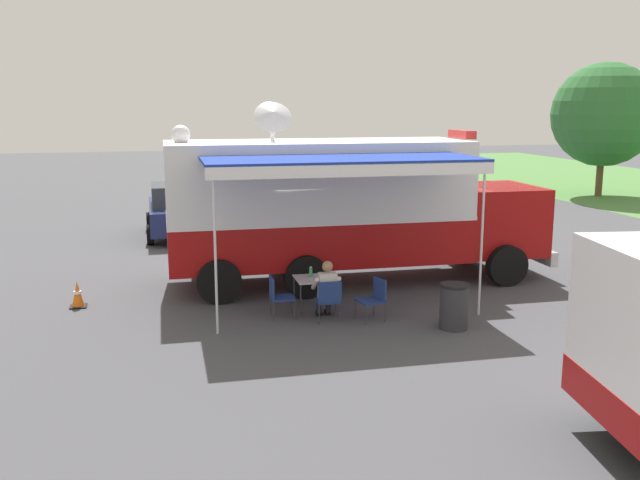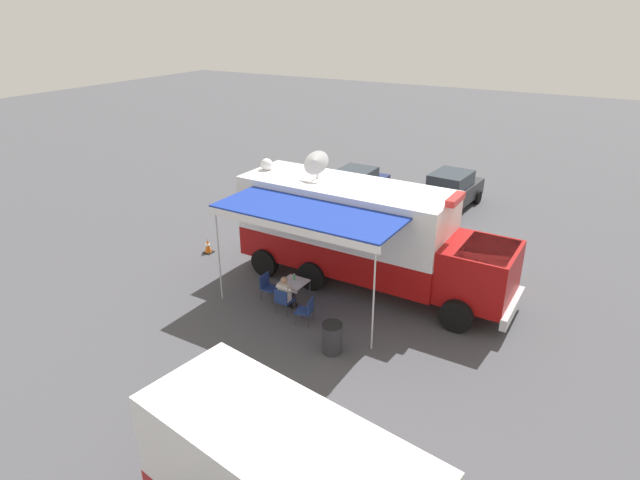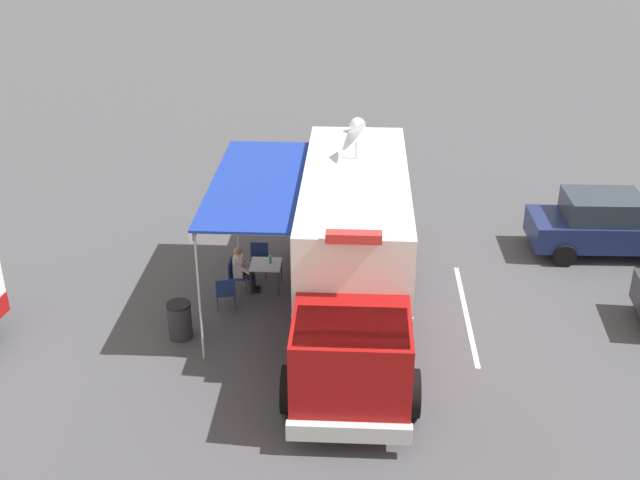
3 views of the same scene
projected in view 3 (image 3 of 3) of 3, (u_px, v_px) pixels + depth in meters
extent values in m
plane|color=#47474C|center=(353.00, 302.00, 20.29)|extent=(100.00, 100.00, 0.00)
cube|color=silver|center=(466.00, 313.00, 19.80)|extent=(0.24, 4.80, 0.01)
cube|color=#9E0F0F|center=(354.00, 262.00, 19.79)|extent=(2.68, 7.26, 1.10)
cube|color=white|center=(355.00, 211.00, 19.18)|extent=(2.68, 7.26, 1.70)
cube|color=white|center=(354.00, 242.00, 19.55)|extent=(2.70, 7.28, 0.10)
cube|color=#9E0F0F|center=(351.00, 358.00, 15.48)|extent=(2.35, 2.16, 1.70)
cube|color=#28333D|center=(351.00, 342.00, 15.08)|extent=(2.19, 1.52, 0.70)
cube|color=silver|center=(349.00, 432.00, 14.86)|extent=(2.38, 0.26, 0.36)
cylinder|color=black|center=(412.00, 393.00, 16.01)|extent=(0.32, 1.01, 1.00)
cylinder|color=black|center=(289.00, 389.00, 16.13)|extent=(0.32, 1.01, 1.00)
cylinder|color=black|center=(402.00, 276.00, 20.50)|extent=(0.32, 1.01, 1.00)
cylinder|color=black|center=(306.00, 273.00, 20.62)|extent=(0.32, 1.01, 1.00)
cylinder|color=black|center=(399.00, 242.00, 22.28)|extent=(0.32, 1.01, 1.00)
cylinder|color=black|center=(311.00, 240.00, 22.39)|extent=(0.32, 1.01, 1.00)
cube|color=white|center=(356.00, 176.00, 18.78)|extent=(2.68, 7.26, 0.10)
cube|color=red|center=(354.00, 237.00, 15.38)|extent=(1.11, 0.31, 0.20)
cylinder|color=silver|center=(357.00, 150.00, 19.63)|extent=(0.10, 0.10, 0.45)
cone|color=silver|center=(351.00, 134.00, 19.46)|extent=(0.74, 0.92, 0.81)
sphere|color=white|center=(357.00, 125.00, 21.56)|extent=(0.44, 0.44, 0.44)
cube|color=#193399|center=(258.00, 182.00, 18.98)|extent=(2.34, 5.81, 0.06)
cube|color=white|center=(214.00, 186.00, 19.09)|extent=(0.22, 5.76, 0.24)
cylinder|color=silver|center=(199.00, 297.00, 17.29)|extent=(0.05, 0.05, 3.25)
cylinder|color=silver|center=(236.00, 199.00, 22.19)|extent=(0.05, 0.05, 3.25)
cube|color=silver|center=(266.00, 264.00, 20.61)|extent=(0.82, 0.82, 0.03)
cylinder|color=#333338|center=(279.00, 284.00, 20.42)|extent=(0.03, 0.03, 0.70)
cylinder|color=#333338|center=(250.00, 283.00, 20.45)|extent=(0.03, 0.03, 0.70)
cylinder|color=#333338|center=(282.00, 270.00, 21.08)|extent=(0.03, 0.03, 0.70)
cylinder|color=#333338|center=(254.00, 270.00, 21.12)|extent=(0.03, 0.03, 0.70)
cylinder|color=#3F9959|center=(270.00, 260.00, 20.60)|extent=(0.07, 0.07, 0.20)
cylinder|color=white|center=(270.00, 256.00, 20.55)|extent=(0.04, 0.04, 0.02)
cube|color=navy|center=(239.00, 276.00, 20.66)|extent=(0.49, 0.49, 0.04)
cube|color=navy|center=(230.00, 268.00, 20.57)|extent=(0.05, 0.48, 0.44)
cylinder|color=#333338|center=(249.00, 279.00, 20.94)|extent=(0.02, 0.02, 0.42)
cylinder|color=#333338|center=(247.00, 287.00, 20.55)|extent=(0.02, 0.02, 0.42)
cylinder|color=#333338|center=(232.00, 279.00, 20.96)|extent=(0.02, 0.02, 0.42)
cylinder|color=#333338|center=(230.00, 287.00, 20.57)|extent=(0.02, 0.02, 0.42)
cube|color=navy|center=(259.00, 261.00, 21.42)|extent=(0.49, 0.49, 0.04)
cube|color=navy|center=(259.00, 250.00, 21.52)|extent=(0.48, 0.05, 0.44)
cylinder|color=#333338|center=(266.00, 272.00, 21.30)|extent=(0.02, 0.02, 0.42)
cylinder|color=#333338|center=(250.00, 271.00, 21.32)|extent=(0.02, 0.02, 0.42)
cylinder|color=#333338|center=(268.00, 264.00, 21.70)|extent=(0.02, 0.02, 0.42)
cylinder|color=#333338|center=(252.00, 264.00, 21.72)|extent=(0.02, 0.02, 0.42)
cube|color=navy|center=(225.00, 292.00, 19.91)|extent=(0.57, 0.57, 0.04)
cube|color=navy|center=(226.00, 288.00, 19.61)|extent=(0.48, 0.14, 0.44)
cylinder|color=#333338|center=(217.00, 295.00, 20.16)|extent=(0.02, 0.02, 0.42)
cylinder|color=#333338|center=(234.00, 294.00, 20.23)|extent=(0.02, 0.02, 0.42)
cylinder|color=#333338|center=(218.00, 304.00, 19.77)|extent=(0.02, 0.02, 0.42)
cylinder|color=#333338|center=(235.00, 303.00, 19.84)|extent=(0.02, 0.02, 0.42)
cube|color=silver|center=(238.00, 266.00, 20.53)|extent=(0.25, 0.37, 0.56)
sphere|color=#A37556|center=(238.00, 251.00, 20.35)|extent=(0.22, 0.22, 0.22)
cylinder|color=silver|center=(244.00, 260.00, 20.71)|extent=(0.43, 0.10, 0.34)
cylinder|color=silver|center=(242.00, 269.00, 20.30)|extent=(0.43, 0.10, 0.34)
cylinder|color=black|center=(246.00, 274.00, 20.73)|extent=(0.38, 0.14, 0.13)
cylinder|color=black|center=(253.00, 281.00, 20.83)|extent=(0.11, 0.11, 0.42)
cube|color=black|center=(256.00, 287.00, 20.90)|extent=(0.24, 0.11, 0.07)
cylinder|color=black|center=(245.00, 277.00, 20.55)|extent=(0.38, 0.14, 0.13)
cylinder|color=black|center=(252.00, 285.00, 20.65)|extent=(0.11, 0.11, 0.42)
cube|color=black|center=(255.00, 291.00, 20.72)|extent=(0.24, 0.11, 0.07)
cylinder|color=#2D2D33|center=(180.00, 321.00, 18.63)|extent=(0.56, 0.56, 0.85)
cylinder|color=black|center=(178.00, 305.00, 18.43)|extent=(0.57, 0.57, 0.06)
cube|color=black|center=(329.00, 213.00, 25.32)|extent=(0.36, 0.36, 0.03)
cone|color=orange|center=(329.00, 204.00, 25.20)|extent=(0.26, 0.26, 0.55)
cylinder|color=white|center=(329.00, 203.00, 25.19)|extent=(0.17, 0.17, 0.06)
cube|color=navy|center=(605.00, 230.00, 22.55)|extent=(4.21, 1.82, 0.76)
cube|color=#28333D|center=(603.00, 207.00, 22.24)|extent=(2.11, 1.61, 0.68)
cylinder|color=black|center=(638.00, 229.00, 23.48)|extent=(0.64, 0.22, 0.64)
cylinder|color=black|center=(550.00, 228.00, 23.56)|extent=(0.64, 0.22, 0.64)
cylinder|color=black|center=(564.00, 255.00, 21.94)|extent=(0.64, 0.22, 0.64)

